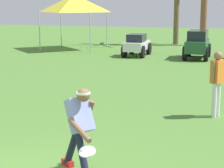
% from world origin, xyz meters
% --- Properties ---
extents(frisbee_thrower, '(0.83, 0.89, 1.41)m').
position_xyz_m(frisbee_thrower, '(0.48, 0.92, 0.79)').
color(frisbee_thrower, '#191E38').
rests_on(frisbee_thrower, ground_plane).
extents(frisbee_in_flight, '(0.26, 0.25, 0.11)m').
position_xyz_m(frisbee_in_flight, '(0.78, 0.44, 0.56)').
color(frisbee_in_flight, white).
extents(teammate_near_sideline, '(0.32, 0.48, 1.56)m').
position_xyz_m(teammate_near_sideline, '(2.31, 5.11, 0.94)').
color(teammate_near_sideline, silver).
rests_on(teammate_near_sideline, ground_plane).
extents(parked_car_slot_a, '(1.10, 2.21, 1.10)m').
position_xyz_m(parked_car_slot_a, '(-2.28, 15.96, 0.56)').
color(parked_car_slot_a, silver).
rests_on(parked_car_slot_a, ground_plane).
extents(parked_car_slot_b, '(1.17, 2.41, 1.34)m').
position_xyz_m(parked_car_slot_b, '(0.73, 15.82, 0.72)').
color(parked_car_slot_b, '#235133').
rests_on(parked_car_slot_b, ground_plane).
extents(event_tent, '(3.09, 3.09, 3.07)m').
position_xyz_m(event_tent, '(-6.41, 17.96, 2.58)').
color(event_tent, '#B2B5BA').
rests_on(event_tent, ground_plane).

